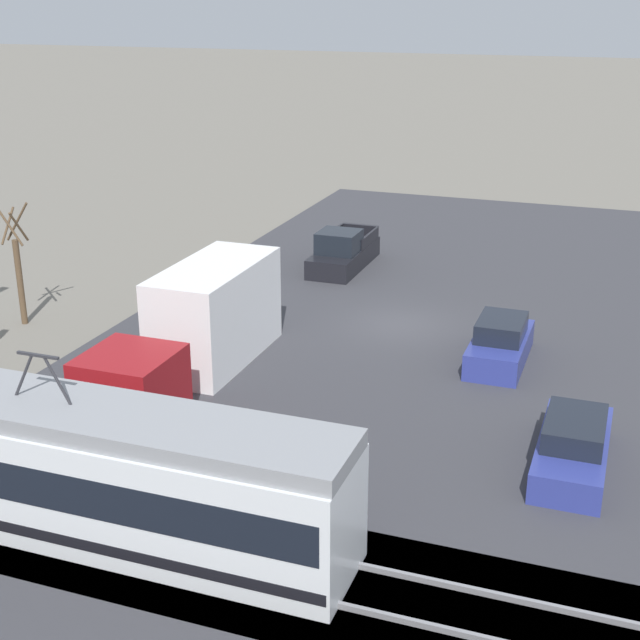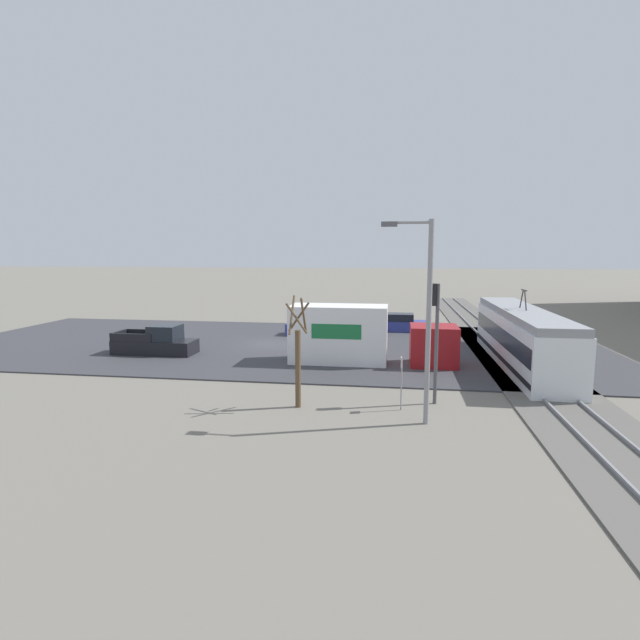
{
  "view_description": "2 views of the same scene",
  "coord_description": "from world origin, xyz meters",
  "px_view_note": "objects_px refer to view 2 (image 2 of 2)",
  "views": [
    {
      "loc": [
        -8.11,
        31.32,
        12.14
      ],
      "look_at": [
        1.72,
        4.28,
        1.52
      ],
      "focal_mm": 50.0,
      "sensor_mm": 36.0,
      "label": 1
    },
    {
      "loc": [
        34.24,
        8.71,
        6.68
      ],
      "look_at": [
        4.41,
        4.22,
        2.49
      ],
      "focal_mm": 28.0,
      "sensor_mm": 36.0,
      "label": 2
    }
  ],
  "objects_px": {
    "box_truck": "(361,337)",
    "traffic_light_pole": "(435,327)",
    "street_tree": "(298,357)",
    "sedan_car_1": "(313,327)",
    "no_parking_sign": "(401,378)",
    "sedan_car_0": "(398,324)",
    "pickup_truck": "(157,343)",
    "street_lamp_near_crossing": "(423,308)",
    "light_rail_tram": "(521,338)"
  },
  "relations": [
    {
      "from": "pickup_truck",
      "to": "sedan_car_0",
      "type": "xyz_separation_m",
      "value": [
        -11.72,
        15.5,
        -0.11
      ]
    },
    {
      "from": "pickup_truck",
      "to": "traffic_light_pole",
      "type": "bearing_deg",
      "value": 64.76
    },
    {
      "from": "box_truck",
      "to": "sedan_car_0",
      "type": "distance_m",
      "value": 12.62
    },
    {
      "from": "sedan_car_0",
      "to": "pickup_truck",
      "type": "bearing_deg",
      "value": -52.9
    },
    {
      "from": "box_truck",
      "to": "pickup_truck",
      "type": "xyz_separation_m",
      "value": [
        -0.66,
        -13.25,
        -0.86
      ]
    },
    {
      "from": "sedan_car_0",
      "to": "traffic_light_pole",
      "type": "bearing_deg",
      "value": 4.13
    },
    {
      "from": "street_tree",
      "to": "street_lamp_near_crossing",
      "type": "distance_m",
      "value": 5.78
    },
    {
      "from": "sedan_car_0",
      "to": "street_tree",
      "type": "relative_size",
      "value": 0.98
    },
    {
      "from": "light_rail_tram",
      "to": "no_parking_sign",
      "type": "height_order",
      "value": "light_rail_tram"
    },
    {
      "from": "street_lamp_near_crossing",
      "to": "street_tree",
      "type": "bearing_deg",
      "value": -104.43
    },
    {
      "from": "sedan_car_0",
      "to": "no_parking_sign",
      "type": "relative_size",
      "value": 2.05
    },
    {
      "from": "pickup_truck",
      "to": "sedan_car_1",
      "type": "bearing_deg",
      "value": 134.5
    },
    {
      "from": "sedan_car_0",
      "to": "sedan_car_1",
      "type": "relative_size",
      "value": 1.11
    },
    {
      "from": "sedan_car_1",
      "to": "street_lamp_near_crossing",
      "type": "xyz_separation_m",
      "value": [
        19.36,
        7.41,
        3.81
      ]
    },
    {
      "from": "light_rail_tram",
      "to": "traffic_light_pole",
      "type": "relative_size",
      "value": 2.81
    },
    {
      "from": "light_rail_tram",
      "to": "street_tree",
      "type": "relative_size",
      "value": 3.11
    },
    {
      "from": "street_tree",
      "to": "street_lamp_near_crossing",
      "type": "bearing_deg",
      "value": 75.57
    },
    {
      "from": "box_truck",
      "to": "street_lamp_near_crossing",
      "type": "distance_m",
      "value": 10.84
    },
    {
      "from": "sedan_car_0",
      "to": "traffic_light_pole",
      "type": "distance_m",
      "value": 19.94
    },
    {
      "from": "light_rail_tram",
      "to": "box_truck",
      "type": "relative_size",
      "value": 1.53
    },
    {
      "from": "box_truck",
      "to": "sedan_car_1",
      "type": "height_order",
      "value": "box_truck"
    },
    {
      "from": "light_rail_tram",
      "to": "no_parking_sign",
      "type": "distance_m",
      "value": 11.7
    },
    {
      "from": "sedan_car_0",
      "to": "sedan_car_1",
      "type": "xyz_separation_m",
      "value": [
        3.03,
        -6.66,
        0.06
      ]
    },
    {
      "from": "street_tree",
      "to": "street_lamp_near_crossing",
      "type": "relative_size",
      "value": 0.61
    },
    {
      "from": "box_truck",
      "to": "traffic_light_pole",
      "type": "distance_m",
      "value": 8.38
    },
    {
      "from": "no_parking_sign",
      "to": "box_truck",
      "type": "bearing_deg",
      "value": -165.06
    },
    {
      "from": "sedan_car_0",
      "to": "street_tree",
      "type": "height_order",
      "value": "street_tree"
    },
    {
      "from": "pickup_truck",
      "to": "traffic_light_pole",
      "type": "relative_size",
      "value": 0.99
    },
    {
      "from": "traffic_light_pole",
      "to": "street_tree",
      "type": "bearing_deg",
      "value": -76.68
    },
    {
      "from": "box_truck",
      "to": "sedan_car_0",
      "type": "relative_size",
      "value": 2.07
    },
    {
      "from": "light_rail_tram",
      "to": "sedan_car_1",
      "type": "relative_size",
      "value": 3.52
    },
    {
      "from": "traffic_light_pole",
      "to": "sedan_car_1",
      "type": "bearing_deg",
      "value": -154.15
    },
    {
      "from": "light_rail_tram",
      "to": "sedan_car_1",
      "type": "xyz_separation_m",
      "value": [
        -8.43,
        -13.67,
        -0.93
      ]
    },
    {
      "from": "street_lamp_near_crossing",
      "to": "no_parking_sign",
      "type": "bearing_deg",
      "value": -154.44
    },
    {
      "from": "pickup_truck",
      "to": "sedan_car_1",
      "type": "relative_size",
      "value": 1.24
    },
    {
      "from": "pickup_truck",
      "to": "sedan_car_1",
      "type": "distance_m",
      "value": 12.4
    },
    {
      "from": "light_rail_tram",
      "to": "box_truck",
      "type": "distance_m",
      "value": 9.31
    },
    {
      "from": "box_truck",
      "to": "no_parking_sign",
      "type": "relative_size",
      "value": 4.25
    },
    {
      "from": "no_parking_sign",
      "to": "sedan_car_0",
      "type": "bearing_deg",
      "value": -179.98
    },
    {
      "from": "pickup_truck",
      "to": "street_tree",
      "type": "distance_m",
      "value": 14.61
    },
    {
      "from": "sedan_car_1",
      "to": "street_tree",
      "type": "relative_size",
      "value": 0.88
    },
    {
      "from": "light_rail_tram",
      "to": "pickup_truck",
      "type": "relative_size",
      "value": 2.85
    },
    {
      "from": "box_truck",
      "to": "pickup_truck",
      "type": "relative_size",
      "value": 1.87
    },
    {
      "from": "sedan_car_0",
      "to": "traffic_light_pole",
      "type": "height_order",
      "value": "traffic_light_pole"
    },
    {
      "from": "light_rail_tram",
      "to": "no_parking_sign",
      "type": "xyz_separation_m",
      "value": [
        9.37,
        -7.0,
        -0.26
      ]
    },
    {
      "from": "pickup_truck",
      "to": "no_parking_sign",
      "type": "height_order",
      "value": "no_parking_sign"
    },
    {
      "from": "street_tree",
      "to": "traffic_light_pole",
      "type": "bearing_deg",
      "value": 103.32
    },
    {
      "from": "sedan_car_0",
      "to": "no_parking_sign",
      "type": "height_order",
      "value": "no_parking_sign"
    },
    {
      "from": "sedan_car_0",
      "to": "sedan_car_1",
      "type": "distance_m",
      "value": 7.31
    },
    {
      "from": "pickup_truck",
      "to": "sedan_car_0",
      "type": "height_order",
      "value": "pickup_truck"
    }
  ]
}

